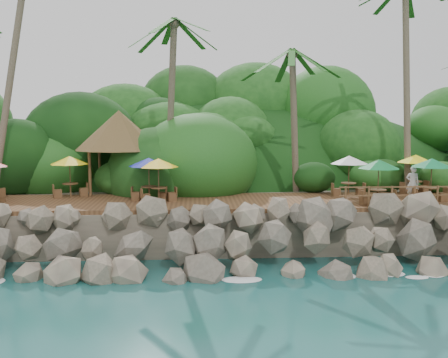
{
  "coord_description": "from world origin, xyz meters",
  "views": [
    {
      "loc": [
        -1.44,
        -19.01,
        6.4
      ],
      "look_at": [
        0.0,
        6.0,
        3.4
      ],
      "focal_mm": 40.09,
      "sensor_mm": 36.0,
      "label": 1
    }
  ],
  "objects": [
    {
      "name": "dining_clusters",
      "position": [
        -0.42,
        6.11,
        4.11
      ],
      "size": [
        24.4,
        5.21,
        2.18
      ],
      "color": "brown",
      "rests_on": "terrace"
    },
    {
      "name": "railing",
      "position": [
        8.3,
        3.65,
        2.91
      ],
      "size": [
        6.1,
        0.1,
        1.0
      ],
      "color": "brown",
      "rests_on": "terrace"
    },
    {
      "name": "waiter",
      "position": [
        9.64,
        5.68,
        3.16
      ],
      "size": [
        0.74,
        0.63,
        1.72
      ],
      "primitive_type": "imported",
      "rotation": [
        0.0,
        0.0,
        2.74
      ],
      "color": "white",
      "rests_on": "terrace"
    },
    {
      "name": "foam_line",
      "position": [
        0.0,
        0.3,
        0.03
      ],
      "size": [
        25.2,
        0.8,
        0.06
      ],
      "color": "white",
      "rests_on": "ground"
    },
    {
      "name": "land_base",
      "position": [
        0.0,
        16.0,
        1.05
      ],
      "size": [
        32.0,
        25.2,
        2.1
      ],
      "primitive_type": "cube",
      "color": "gray",
      "rests_on": "ground"
    },
    {
      "name": "palapa",
      "position": [
        -5.68,
        9.29,
        5.79
      ],
      "size": [
        4.93,
        4.93,
        4.6
      ],
      "color": "brown",
      "rests_on": "ground"
    },
    {
      "name": "jungle_foliage",
      "position": [
        0.0,
        15.0,
        0.0
      ],
      "size": [
        44.0,
        16.0,
        12.0
      ],
      "primitive_type": null,
      "color": "#143811",
      "rests_on": "ground"
    },
    {
      "name": "ground",
      "position": [
        0.0,
        0.0,
        0.0
      ],
      "size": [
        140.0,
        140.0,
        0.0
      ],
      "primitive_type": "plane",
      "color": "#19514F",
      "rests_on": "ground"
    },
    {
      "name": "terrace",
      "position": [
        0.0,
        6.0,
        2.2
      ],
      "size": [
        26.0,
        5.0,
        0.2
      ],
      "primitive_type": "cube",
      "color": "brown",
      "rests_on": "land_base"
    },
    {
      "name": "seawall",
      "position": [
        0.0,
        2.0,
        1.15
      ],
      "size": [
        29.0,
        4.0,
        2.3
      ],
      "primitive_type": null,
      "color": "gray",
      "rests_on": "ground"
    },
    {
      "name": "palms",
      "position": [
        0.31,
        8.82,
        12.21
      ],
      "size": [
        35.71,
        6.79,
        14.08
      ],
      "color": "brown",
      "rests_on": "ground"
    },
    {
      "name": "jungle_hill",
      "position": [
        0.0,
        23.5,
        0.0
      ],
      "size": [
        44.8,
        28.0,
        15.4
      ],
      "primitive_type": "ellipsoid",
      "color": "#143811",
      "rests_on": "ground"
    }
  ]
}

